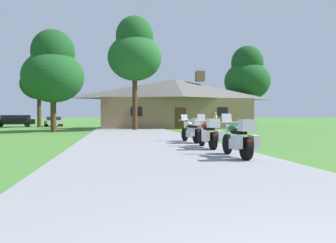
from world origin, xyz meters
TOP-DOWN VIEW (x-y plane):
  - ground_plane at (0.00, 20.00)m, footprint 500.00×500.00m
  - asphalt_driveway at (0.00, 18.00)m, footprint 6.40×80.00m
  - motorcycle_green_nearest_to_camera at (2.13, 7.74)m, footprint 0.73×2.08m
  - motorcycle_red_second_in_row at (2.06, 10.59)m, footprint 0.73×2.08m
  - motorcycle_white_farthest_in_row at (2.09, 13.32)m, footprint 0.94×2.07m
  - stone_lodge at (4.98, 33.29)m, footprint 16.47×6.39m
  - bystander_tan_shirt_near_lodge at (7.30, 26.29)m, footprint 0.39×0.46m
  - tree_by_lodge_front at (0.31, 27.88)m, footprint 4.79×4.79m
  - tree_right_of_lodge at (14.34, 35.89)m, footprint 5.48×5.48m
  - tree_left_far at (-10.07, 37.97)m, footprint 4.15×4.15m
  - tree_left_near at (-6.31, 25.77)m, footprint 4.83×4.83m
  - parked_black_suv_far_left at (-13.22, 39.59)m, footprint 4.93×3.03m
  - parked_silver_sedan_far_left at (-9.08, 41.11)m, footprint 2.91×4.54m

SIDE VIEW (x-z plane):
  - ground_plane at x=0.00m, z-range 0.00..0.00m
  - asphalt_driveway at x=0.00m, z-range 0.00..0.06m
  - motorcycle_green_nearest_to_camera at x=2.13m, z-range -0.04..1.26m
  - motorcycle_red_second_in_row at x=2.06m, z-range -0.04..1.26m
  - motorcycle_white_farthest_in_row at x=2.09m, z-range -0.04..1.26m
  - parked_silver_sedan_far_left at x=-9.08m, z-range 0.04..1.24m
  - parked_black_suv_far_left at x=-13.22m, z-range 0.08..1.48m
  - bystander_tan_shirt_near_lodge at x=7.30m, z-range 0.10..1.76m
  - stone_lodge at x=4.98m, z-range -0.37..5.83m
  - tree_left_near at x=-6.31m, z-range 0.90..9.07m
  - tree_left_far at x=-10.07m, z-range 1.35..9.54m
  - tree_right_of_lodge at x=14.34m, z-range 1.28..11.04m
  - tree_by_lodge_front at x=0.31m, z-range 1.93..12.13m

